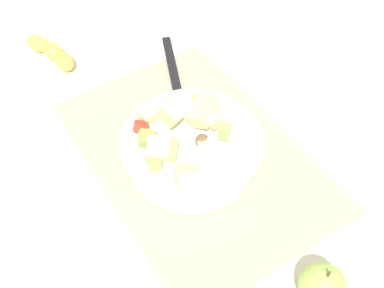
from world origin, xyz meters
The scene contains 6 objects.
ground_plane centered at (0.00, 0.00, 0.00)m, with size 2.40×2.40×0.00m, color silver.
placemat centered at (0.00, 0.00, 0.00)m, with size 0.51×0.34×0.01m, color tan.
salad_bowl centered at (0.01, -0.01, 0.04)m, with size 0.25×0.25×0.12m.
serving_spoon centered at (-0.17, 0.07, 0.01)m, with size 0.22×0.11×0.01m.
whole_apple centered at (0.32, 0.01, 0.03)m, with size 0.07×0.07×0.08m.
banana_whole centered at (-0.39, -0.11, 0.02)m, with size 0.15×0.07×0.04m.
Camera 1 is at (0.44, -0.28, 0.65)m, focal length 42.69 mm.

